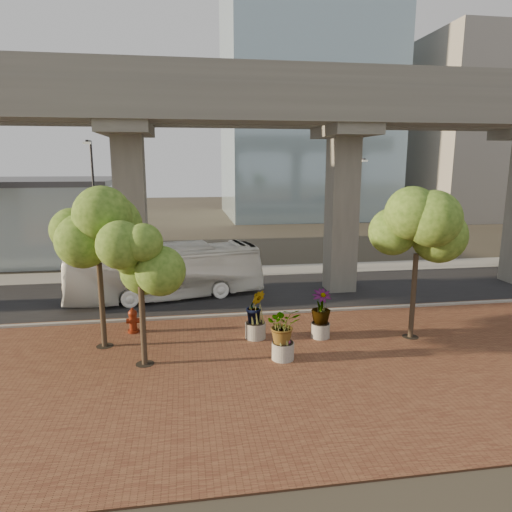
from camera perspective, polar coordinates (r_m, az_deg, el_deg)
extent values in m
plane|color=#363227|center=(25.01, -1.35, -6.03)|extent=(160.00, 160.00, 0.00)
cube|color=brown|center=(17.63, 2.17, -13.73)|extent=(70.00, 13.00, 0.06)
cube|color=black|center=(26.90, -1.92, -4.71)|extent=(90.00, 8.00, 0.04)
cube|color=#9D9A92|center=(23.10, -0.70, -7.32)|extent=(70.00, 0.25, 0.16)
cube|color=#9D9A92|center=(32.18, -3.11, -1.98)|extent=(90.00, 3.00, 0.06)
cube|color=gray|center=(24.41, -1.61, 18.48)|extent=(72.00, 2.40, 1.80)
cube|color=gray|center=(27.57, -2.49, 17.68)|extent=(72.00, 2.40, 1.80)
cube|color=gray|center=(23.55, -1.26, 22.19)|extent=(72.00, 0.12, 1.00)
cube|color=gray|center=(28.83, -2.78, 20.22)|extent=(72.00, 0.12, 1.00)
cube|color=gray|center=(72.56, 26.47, 13.91)|extent=(18.00, 16.00, 24.00)
imported|color=white|center=(26.11, -11.23, -2.04)|extent=(11.16, 4.57, 3.03)
cylinder|color=#661D0B|center=(21.58, -15.06, -9.03)|extent=(0.51, 0.51, 0.11)
cylinder|color=#661D0B|center=(21.44, -15.11, -8.00)|extent=(0.34, 0.34, 0.82)
sphere|color=#661D0B|center=(21.31, -15.17, -6.95)|extent=(0.40, 0.40, 0.40)
cylinder|color=#661D0B|center=(21.25, -15.20, -6.48)|extent=(0.11, 0.11, 0.14)
cylinder|color=#661D0B|center=(21.42, -15.12, -7.82)|extent=(0.57, 0.23, 0.23)
cylinder|color=#A8A398|center=(18.12, 3.38, -11.74)|extent=(0.87, 0.87, 0.68)
imported|color=#345717|center=(17.73, 3.42, -8.58)|extent=(1.93, 1.93, 1.45)
cylinder|color=#9F9A90|center=(20.39, 8.05, -9.17)|extent=(0.82, 0.82, 0.64)
imported|color=#345717|center=(20.04, 8.14, -6.30)|extent=(2.01, 2.01, 1.51)
cylinder|color=#A8A197|center=(20.11, -0.07, -9.27)|extent=(0.89, 0.89, 0.69)
imported|color=#345717|center=(19.75, -0.07, -6.31)|extent=(1.98, 1.98, 1.49)
cylinder|color=#433326|center=(19.82, -18.69, -5.87)|extent=(0.22, 0.22, 3.54)
cylinder|color=black|center=(20.40, -18.37, -10.61)|extent=(0.70, 0.70, 0.01)
cylinder|color=#433326|center=(17.73, -13.95, -8.47)|extent=(0.22, 0.22, 3.06)
cylinder|color=black|center=(18.30, -13.71, -12.96)|extent=(0.70, 0.70, 0.01)
cylinder|color=#433326|center=(20.87, 19.05, -4.77)|extent=(0.22, 0.22, 3.72)
cylinder|color=black|center=(21.45, 18.72, -9.53)|extent=(0.70, 0.70, 0.01)
cylinder|color=#2B2B30|center=(31.02, -19.44, 5.13)|extent=(0.15, 0.15, 8.79)
cube|color=#2B2B30|center=(30.35, -20.20, 13.28)|extent=(0.16, 1.10, 0.16)
cube|color=silver|center=(29.81, -20.39, 13.10)|extent=(0.44, 0.22, 0.13)
cylinder|color=#333339|center=(33.11, 12.49, 4.98)|extent=(0.14, 0.14, 7.75)
cube|color=#333339|center=(32.46, 13.11, 11.68)|extent=(0.15, 0.97, 0.15)
cube|color=silver|center=(32.01, 13.43, 11.50)|extent=(0.39, 0.19, 0.12)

